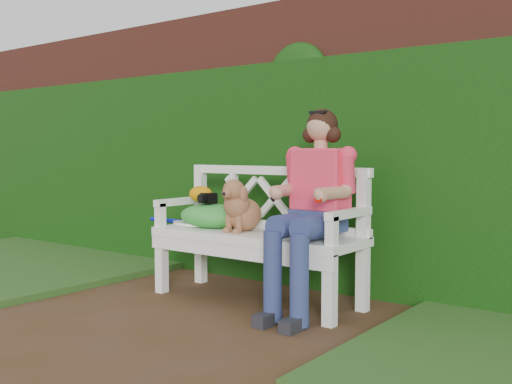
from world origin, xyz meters
The scene contains 11 objects.
ground centered at (0.00, 0.00, 0.00)m, with size 60.00×60.00×0.00m, color #432B12.
brick_wall centered at (0.00, 1.90, 1.10)m, with size 10.00×0.30×2.20m, color brown.
ivy_hedge centered at (0.00, 1.68, 0.85)m, with size 10.00×0.18×1.70m, color #19490C.
grass_left centered at (-2.40, 0.90, 0.03)m, with size 2.60×2.00×0.05m, color #1B3E15.
garden_bench centered at (0.11, 1.07, 0.24)m, with size 1.58×0.60×0.48m, color white, non-canonical shape.
seated_woman centered at (0.60, 1.05, 0.61)m, with size 0.51×0.68×1.22m, color red, non-canonical shape.
dog centered at (0.03, 1.02, 0.66)m, with size 0.24×0.33×0.36m, color #AE7535, non-canonical shape.
tennis_racket centered at (-0.49, 1.07, 0.50)m, with size 0.66×0.28×0.03m, color silver, non-canonical shape.
green_bag centered at (-0.29, 1.08, 0.57)m, with size 0.50×0.39×0.17m, color green, non-canonical shape.
camera_item centered at (-0.31, 1.06, 0.69)m, with size 0.11×0.08×0.08m, color black.
baseball_glove centered at (-0.41, 1.08, 0.71)m, with size 0.19×0.14×0.12m, color orange.
Camera 1 is at (2.54, -2.15, 1.03)m, focal length 42.00 mm.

